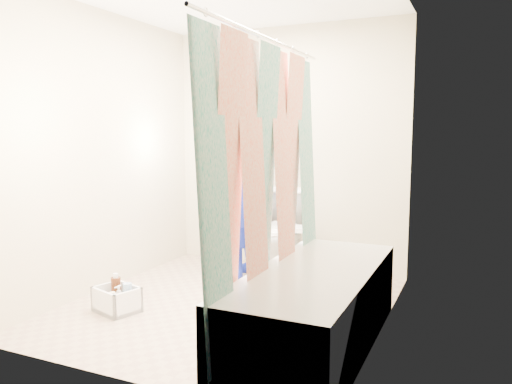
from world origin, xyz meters
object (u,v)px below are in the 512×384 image
at_px(cleaning_caddy, 118,301).
at_px(toilet, 283,232).
at_px(bathtub, 314,305).
at_px(plumber, 238,181).

bearing_deg(cleaning_caddy, toilet, 79.55).
distance_m(bathtub, cleaning_caddy, 1.56).
relative_size(toilet, cleaning_caddy, 2.15).
bearing_deg(toilet, plumber, -146.81).
height_order(toilet, cleaning_caddy, toilet).
xyz_separation_m(toilet, plumber, (-0.34, -0.28, 0.50)).
relative_size(bathtub, cleaning_caddy, 4.59).
relative_size(bathtub, plumber, 0.96).
xyz_separation_m(plumber, cleaning_caddy, (-0.44, -1.20, -0.82)).
height_order(toilet, plumber, plumber).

